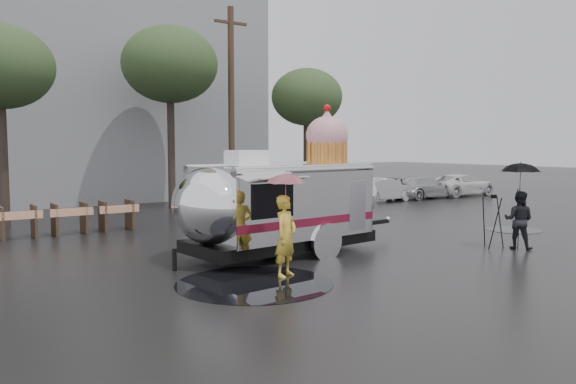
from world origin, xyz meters
TOP-DOWN VIEW (x-y plane):
  - ground at (0.00, 0.00)m, footprint 120.00×120.00m
  - puddles at (-1.74, 2.86)m, footprint 13.46×6.60m
  - grey_building at (-4.00, 24.00)m, footprint 22.00×12.00m
  - utility_pole at (2.50, 14.00)m, footprint 1.60×0.28m
  - tree_mid at (0.00, 15.00)m, footprint 4.20×4.20m
  - tree_right at (6.00, 13.00)m, footprint 3.36×3.36m
  - barricade_row at (-5.55, 9.96)m, footprint 4.30×0.80m
  - parked_cars at (11.78, 12.00)m, footprint 13.20×1.90m
  - airstream_trailer at (-1.63, 3.49)m, footprint 7.48×3.29m
  - person_left at (-3.06, 1.32)m, footprint 0.76×0.66m
  - umbrella_pink at (-3.06, 1.32)m, footprint 1.04×1.04m
  - person_right at (4.01, 0.42)m, footprint 0.71×0.87m
  - umbrella_black at (4.01, 0.42)m, footprint 1.25×1.25m
  - tripod at (3.61, 0.94)m, footprint 0.58×0.61m

SIDE VIEW (x-z plane):
  - ground at x=0.00m, z-range 0.00..0.00m
  - puddles at x=-1.74m, z-range 0.00..0.01m
  - barricade_row at x=-5.55m, z-range 0.02..1.02m
  - parked_cars at x=11.78m, z-range -0.03..1.47m
  - person_right at x=4.01m, z-range 0.00..1.59m
  - tripod at x=3.61m, z-range 0.13..1.62m
  - person_left at x=-3.06m, z-range 0.00..1.77m
  - airstream_trailer at x=-1.63m, z-range -0.60..3.43m
  - umbrella_pink at x=-3.06m, z-range 0.77..3.03m
  - umbrella_black at x=4.01m, z-range 0.77..3.17m
  - utility_pole at x=2.50m, z-range 0.12..9.12m
  - tree_right at x=6.00m, z-range 1.85..8.27m
  - tree_mid at x=0.00m, z-range 2.33..10.35m
  - grey_building at x=-4.00m, z-range 0.00..13.00m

